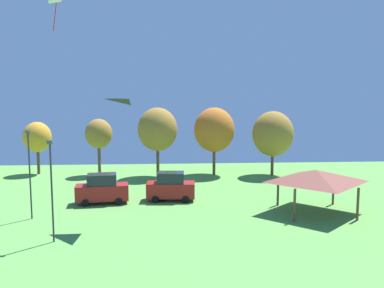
{
  "coord_description": "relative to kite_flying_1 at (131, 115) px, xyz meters",
  "views": [
    {
      "loc": [
        -0.55,
        2.66,
        9.72
      ],
      "look_at": [
        0.31,
        16.43,
        8.06
      ],
      "focal_mm": 38.0,
      "sensor_mm": 36.0,
      "label": 1
    }
  ],
  "objects": [
    {
      "name": "kite_flying_1",
      "position": [
        0.0,
        0.0,
        0.0
      ],
      "size": [
        2.59,
        2.61,
        0.53
      ],
      "color": "black"
    },
    {
      "name": "parked_car_leftmost",
      "position": [
        -3.18,
        5.05,
        -6.88
      ],
      "size": [
        4.84,
        2.41,
        2.7
      ],
      "rotation": [
        0.0,
        0.0,
        0.12
      ],
      "color": "maroon",
      "rests_on": "ground"
    },
    {
      "name": "parked_car_second_from_left",
      "position": [
        3.02,
        5.69,
        -6.9
      ],
      "size": [
        4.53,
        2.27,
        2.66
      ],
      "rotation": [
        0.0,
        0.0,
        -0.06
      ],
      "color": "maroon",
      "rests_on": "ground"
    },
    {
      "name": "park_pavilion",
      "position": [
        15.01,
        1.06,
        -5.11
      ],
      "size": [
        6.51,
        6.07,
        3.6
      ],
      "color": "brown",
      "rests_on": "ground"
    },
    {
      "name": "light_post_0",
      "position": [
        -4.89,
        -4.62,
        -4.37
      ],
      "size": [
        0.36,
        0.2,
        6.83
      ],
      "color": "#2D2D33",
      "rests_on": "ground"
    },
    {
      "name": "light_post_1",
      "position": [
        -8.04,
        0.7,
        -4.26
      ],
      "size": [
        0.36,
        0.2,
        7.04
      ],
      "color": "#2D2D33",
      "rests_on": "ground"
    },
    {
      "name": "treeline_tree_1",
      "position": [
        -13.25,
        19.57,
        -3.6
      ],
      "size": [
        3.39,
        3.39,
        6.48
      ],
      "color": "brown",
      "rests_on": "ground"
    },
    {
      "name": "treeline_tree_2",
      "position": [
        -5.58,
        18.43,
        -3.13
      ],
      "size": [
        3.27,
        3.27,
        6.89
      ],
      "color": "brown",
      "rests_on": "ground"
    },
    {
      "name": "treeline_tree_3",
      "position": [
        1.6,
        16.97,
        -2.51
      ],
      "size": [
        4.71,
        4.71,
        8.29
      ],
      "color": "brown",
      "rests_on": "ground"
    },
    {
      "name": "treeline_tree_4",
      "position": [
        8.48,
        17.83,
        -2.67
      ],
      "size": [
        4.94,
        4.94,
        8.25
      ],
      "color": "brown",
      "rests_on": "ground"
    },
    {
      "name": "treeline_tree_5",
      "position": [
        15.51,
        16.86,
        -3.1
      ],
      "size": [
        4.96,
        4.96,
        7.83
      ],
      "color": "brown",
      "rests_on": "ground"
    }
  ]
}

